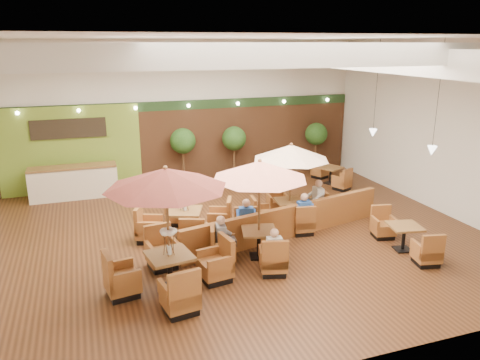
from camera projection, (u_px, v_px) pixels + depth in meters
name	position (u px, v px, depth m)	size (l,w,h in m)	color
room	(230.00, 104.00, 13.74)	(14.04, 14.00, 5.52)	#381E0F
service_counter	(74.00, 182.00, 16.68)	(3.00, 0.75, 1.18)	beige
booth_divider	(288.00, 222.00, 13.29)	(6.77, 0.18, 0.94)	brown
table_0	(167.00, 208.00, 10.12)	(2.91, 2.91, 2.89)	brown
table_1	(257.00, 188.00, 11.65)	(2.57, 2.70, 2.64)	brown
table_2	(291.00, 169.00, 14.04)	(2.52, 2.52, 2.52)	brown
table_3	(185.00, 222.00, 13.35)	(2.92, 2.92, 1.59)	brown
table_4	(404.00, 238.00, 12.51)	(0.95, 2.50, 0.90)	brown
table_5	(330.00, 176.00, 18.45)	(1.02, 2.47, 0.86)	brown
topiary_0	(183.00, 143.00, 17.81)	(0.97, 0.97, 2.26)	black
topiary_1	(234.00, 141.00, 18.46)	(0.95, 0.95, 2.21)	black
topiary_2	(316.00, 136.00, 19.60)	(0.93, 0.93, 2.16)	black
diner_0	(274.00, 246.00, 11.12)	(0.38, 0.32, 0.73)	silver
diner_1	(246.00, 217.00, 12.86)	(0.43, 0.38, 0.80)	#2651A5
diner_2	(223.00, 235.00, 11.69)	(0.35, 0.42, 0.81)	gray
diner_3	(303.00, 209.00, 13.48)	(0.39, 0.31, 0.79)	#2651A5
diner_4	(316.00, 196.00, 14.60)	(0.34, 0.42, 0.83)	silver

